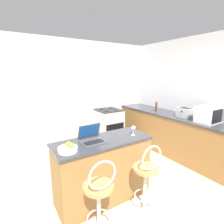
% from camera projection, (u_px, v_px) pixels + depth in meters
% --- Properties ---
extents(ground_plane, '(20.00, 20.00, 0.00)m').
position_uv_depth(ground_plane, '(156.00, 210.00, 2.39)').
color(ground_plane, beige).
extents(wall_back, '(12.00, 0.06, 2.60)m').
position_uv_depth(wall_back, '(78.00, 95.00, 4.32)').
color(wall_back, silver).
rests_on(wall_back, ground_plane).
extents(breakfast_bar, '(1.38, 0.56, 0.92)m').
position_uv_depth(breakfast_bar, '(103.00, 169.00, 2.54)').
color(breakfast_bar, olive).
rests_on(breakfast_bar, ground_plane).
extents(counter_right, '(0.67, 3.18, 0.92)m').
position_uv_depth(counter_right, '(173.00, 134.00, 4.04)').
color(counter_right, olive).
rests_on(counter_right, ground_plane).
extents(bar_stool_near, '(0.40, 0.40, 0.97)m').
position_uv_depth(bar_stool_near, '(99.00, 201.00, 1.92)').
color(bar_stool_near, silver).
rests_on(bar_stool_near, ground_plane).
extents(bar_stool_far, '(0.40, 0.40, 0.97)m').
position_uv_depth(bar_stool_far, '(146.00, 181.00, 2.29)').
color(bar_stool_far, silver).
rests_on(bar_stool_far, ground_plane).
extents(laptop, '(0.32, 0.29, 0.23)m').
position_uv_depth(laptop, '(92.00, 137.00, 2.38)').
color(laptop, '#47474C').
rests_on(laptop, breakfast_bar).
extents(microwave, '(0.46, 0.34, 0.31)m').
position_uv_depth(microwave, '(209.00, 114.00, 3.29)').
color(microwave, silver).
rests_on(microwave, counter_right).
extents(toaster, '(0.22, 0.30, 0.20)m').
position_uv_depth(toaster, '(185.00, 113.00, 3.67)').
color(toaster, '#9EA3A8').
rests_on(toaster, counter_right).
extents(stove_range, '(0.60, 0.61, 0.93)m').
position_uv_depth(stove_range, '(109.00, 127.00, 4.56)').
color(stove_range, '#9EA3A8').
rests_on(stove_range, ground_plane).
extents(pepper_mill, '(0.05, 0.05, 0.25)m').
position_uv_depth(pepper_mill, '(156.00, 107.00, 4.24)').
color(pepper_mill, '#4C2D19').
rests_on(pepper_mill, counter_right).
extents(wine_glass_tall, '(0.06, 0.06, 0.15)m').
position_uv_depth(wine_glass_tall, '(133.00, 128.00, 2.60)').
color(wine_glass_tall, silver).
rests_on(wine_glass_tall, breakfast_bar).
extents(fruit_bowl, '(0.23, 0.23, 0.11)m').
position_uv_depth(fruit_bowl, '(68.00, 148.00, 2.07)').
color(fruit_bowl, silver).
rests_on(fruit_bowl, breakfast_bar).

